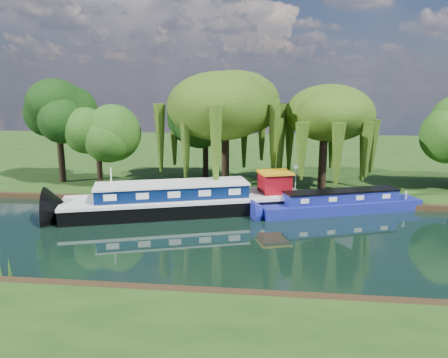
# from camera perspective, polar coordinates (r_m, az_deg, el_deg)

# --- Properties ---
(ground) EXTENTS (120.00, 120.00, 0.00)m
(ground) POSITION_cam_1_polar(r_m,az_deg,el_deg) (27.92, 9.07, -7.97)
(ground) COLOR black
(far_bank) EXTENTS (120.00, 52.00, 0.45)m
(far_bank) POSITION_cam_1_polar(r_m,az_deg,el_deg) (60.96, 7.85, 3.10)
(far_bank) COLOR #16380F
(far_bank) RESTS_ON ground
(dutch_barge) EXTENTS (18.63, 9.56, 3.85)m
(dutch_barge) POSITION_cam_1_polar(r_m,az_deg,el_deg) (33.51, -4.74, -2.78)
(dutch_barge) COLOR black
(dutch_barge) RESTS_ON ground
(narrowboat) EXTENTS (12.72, 6.31, 1.86)m
(narrowboat) POSITION_cam_1_polar(r_m,az_deg,el_deg) (34.71, 15.02, -3.14)
(narrowboat) COLOR navy
(narrowboat) RESTS_ON ground
(red_dinghy) EXTENTS (3.46, 2.78, 0.64)m
(red_dinghy) POSITION_cam_1_polar(r_m,az_deg,el_deg) (36.56, -17.13, -3.58)
(red_dinghy) COLOR maroon
(red_dinghy) RESTS_ON ground
(willow_left) EXTENTS (8.32, 8.32, 9.97)m
(willow_left) POSITION_cam_1_polar(r_m,az_deg,el_deg) (39.31, 0.18, 9.37)
(willow_left) COLOR black
(willow_left) RESTS_ON far_bank
(willow_right) EXTENTS (6.87, 6.87, 8.36)m
(willow_right) POSITION_cam_1_polar(r_m,az_deg,el_deg) (38.46, 13.00, 7.31)
(willow_right) COLOR black
(willow_right) RESTS_ON far_bank
(tree_far_left) EXTENTS (4.47, 4.47, 7.20)m
(tree_far_left) POSITION_cam_1_polar(r_m,az_deg,el_deg) (41.09, -16.19, 5.79)
(tree_far_left) COLOR black
(tree_far_left) RESTS_ON far_bank
(tree_far_back) EXTENTS (5.23, 5.23, 8.79)m
(tree_far_back) POSITION_cam_1_polar(r_m,az_deg,el_deg) (44.38, -20.83, 7.46)
(tree_far_back) COLOR black
(tree_far_back) RESTS_ON far_bank
(tree_far_mid) EXTENTS (4.94, 4.94, 8.08)m
(tree_far_mid) POSITION_cam_1_polar(r_m,az_deg,el_deg) (42.94, -2.47, 7.34)
(tree_far_mid) COLOR black
(tree_far_mid) RESTS_ON far_bank
(lamppost) EXTENTS (0.36, 0.36, 2.56)m
(lamppost) POSITION_cam_1_polar(r_m,az_deg,el_deg) (37.46, 9.34, 0.96)
(lamppost) COLOR silver
(lamppost) RESTS_ON far_bank
(mooring_posts) EXTENTS (19.16, 0.16, 1.00)m
(mooring_posts) POSITION_cam_1_polar(r_m,az_deg,el_deg) (35.68, 7.80, -1.95)
(mooring_posts) COLOR silver
(mooring_posts) RESTS_ON far_bank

